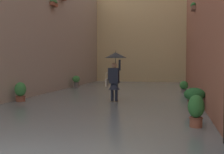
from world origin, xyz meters
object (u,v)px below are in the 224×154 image
at_px(person_wading, 115,68).
at_px(potted_plant_near_right, 76,81).
at_px(potted_plant_mid_left, 184,87).
at_px(potted_plant_near_left, 196,111).
at_px(potted_plant_far_left, 194,98).
at_px(potted_plant_mid_right, 20,92).

bearing_deg(person_wading, potted_plant_near_right, -59.31).
bearing_deg(potted_plant_mid_left, potted_plant_near_left, 89.98).
height_order(potted_plant_far_left, potted_plant_near_left, potted_plant_near_left).
bearing_deg(potted_plant_near_right, potted_plant_mid_right, 89.87).
xyz_separation_m(potted_plant_mid_left, potted_plant_near_right, (6.69, -2.25, 0.06)).
height_order(potted_plant_mid_left, potted_plant_near_left, potted_plant_near_left).
bearing_deg(person_wading, potted_plant_near_left, 123.39).
distance_m(potted_plant_far_left, potted_plant_mid_right, 6.90).
bearing_deg(potted_plant_mid_right, potted_plant_near_right, -90.13).
height_order(potted_plant_far_left, potted_plant_mid_left, potted_plant_far_left).
xyz_separation_m(potted_plant_mid_right, potted_plant_near_right, (-0.02, -7.15, 0.01)).
xyz_separation_m(potted_plant_mid_right, potted_plant_mid_left, (-6.70, -4.89, -0.05)).
bearing_deg(potted_plant_mid_left, potted_plant_far_left, 91.47).
height_order(person_wading, potted_plant_far_left, person_wading).
distance_m(potted_plant_mid_left, potted_plant_near_left, 8.52).
relative_size(potted_plant_mid_right, potted_plant_near_right, 1.04).
relative_size(person_wading, potted_plant_near_left, 2.46).
height_order(potted_plant_far_left, potted_plant_near_right, potted_plant_near_right).
bearing_deg(potted_plant_near_right, potted_plant_near_left, 121.81).
relative_size(potted_plant_mid_right, potted_plant_near_left, 1.00).
bearing_deg(person_wading, potted_plant_mid_right, 11.49).
xyz_separation_m(potted_plant_far_left, potted_plant_mid_left, (0.15, -5.74, -0.08)).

